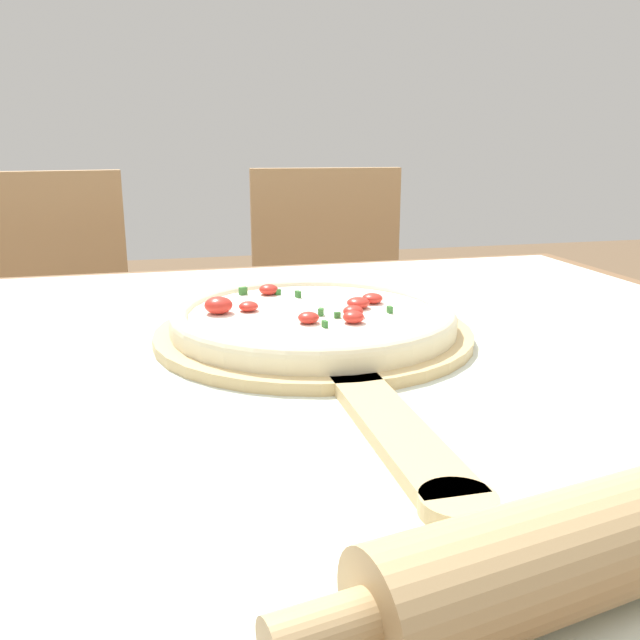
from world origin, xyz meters
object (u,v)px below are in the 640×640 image
Objects in this scene: pizza_peel at (319,340)px; pizza at (313,318)px; chair_left at (50,342)px; chair_right at (331,323)px.

pizza is (-0.00, 0.03, 0.02)m from pizza_peel.
pizza_peel is at bearing -71.81° from chair_left.
chair_right is (0.25, 0.90, -0.24)m from pizza_peel.
pizza_peel is 0.65× the size of chair_right.
chair_right is at bearing 73.90° from pizza.
pizza is at bearing 90.64° from pizza_peel.
chair_right is (0.25, 0.87, -0.26)m from pizza.
chair_left is 0.67m from chair_right.
pizza is at bearing -101.04° from chair_right.
pizza_peel is at bearing -89.36° from pizza.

